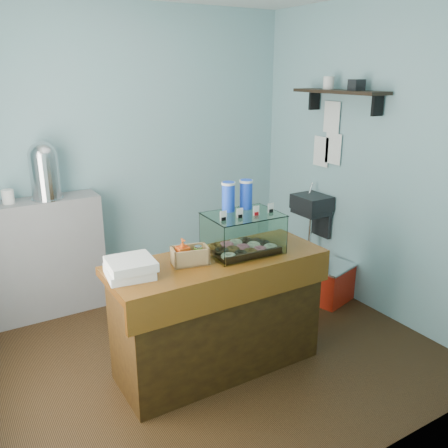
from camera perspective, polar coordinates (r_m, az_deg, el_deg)
ground at (r=4.02m, az=-2.58°, el=-14.93°), size 3.50×3.50×0.00m
room_shell at (r=3.43m, az=-2.66°, el=9.94°), size 3.54×3.04×2.82m
counter at (r=3.59m, az=-0.70°, el=-10.71°), size 1.60×0.60×0.90m
back_shelf at (r=4.65m, az=-20.54°, el=-3.78°), size 1.00×0.32×1.10m
display_case at (r=3.50m, az=2.09°, el=-0.66°), size 0.55×0.41×0.51m
condiment_crate at (r=3.30m, az=-4.28°, el=-3.71°), size 0.28×0.20×0.19m
pastry_boxes at (r=3.16m, az=-11.24°, el=-5.18°), size 0.33×0.33×0.12m
coffee_urn at (r=4.42m, az=-20.83°, el=6.18°), size 0.28×0.28×0.51m
red_cooler at (r=4.82m, az=12.74°, el=-6.92°), size 0.50×0.43×0.38m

